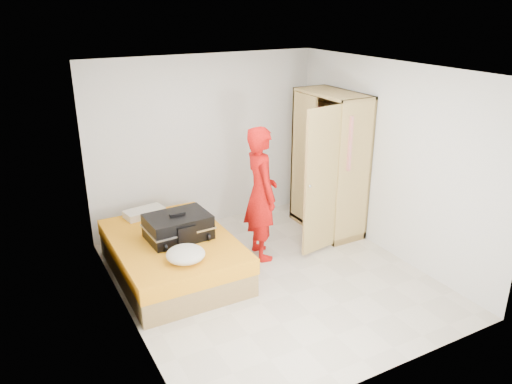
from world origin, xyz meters
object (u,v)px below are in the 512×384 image
bed (173,256)px  wardrobe (328,168)px  suitcase (178,227)px  round_cushion (186,254)px  person (261,194)px

bed → wardrobe: bearing=3.3°
suitcase → round_cushion: bearing=-105.3°
bed → wardrobe: size_ratio=0.96×
suitcase → round_cushion: (-0.14, -0.61, -0.07)m
wardrobe → suitcase: bearing=-176.0°
wardrobe → round_cushion: 2.71m
wardrobe → round_cushion: bearing=-163.0°
person → round_cushion: size_ratio=4.04×
wardrobe → round_cushion: (-2.56, -0.78, -0.41)m
wardrobe → suitcase: (-2.42, -0.17, -0.35)m
bed → suitcase: 0.41m
bed → wardrobe: wardrobe is taller
bed → suitcase: (0.08, -0.03, 0.40)m
bed → suitcase: suitcase is taller
suitcase → round_cushion: suitcase is taller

